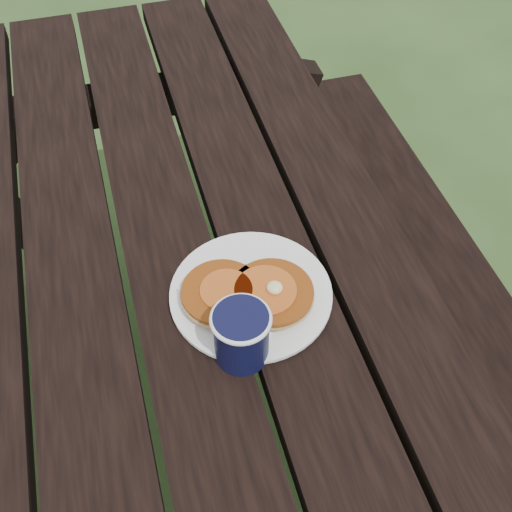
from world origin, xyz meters
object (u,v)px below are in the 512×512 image
object	(u,v)px
picnic_table	(201,426)
pancake_stack	(248,294)
plate	(251,294)
coffee_cup	(241,333)

from	to	relation	value
picnic_table	pancake_stack	bearing A→B (deg)	-9.57
picnic_table	pancake_stack	xyz separation A→B (m)	(0.09, -0.02, 0.41)
plate	pancake_stack	xyz separation A→B (m)	(-0.01, -0.01, 0.02)
pancake_stack	coffee_cup	world-z (taller)	coffee_cup
picnic_table	coffee_cup	xyz separation A→B (m)	(0.06, -0.09, 0.43)
pancake_stack	coffee_cup	distance (m)	0.09
picnic_table	coffee_cup	distance (m)	0.45
plate	pancake_stack	distance (m)	0.02
picnic_table	plate	size ratio (longest dim) A/B	7.67
pancake_stack	coffee_cup	xyz separation A→B (m)	(-0.03, -0.08, 0.03)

